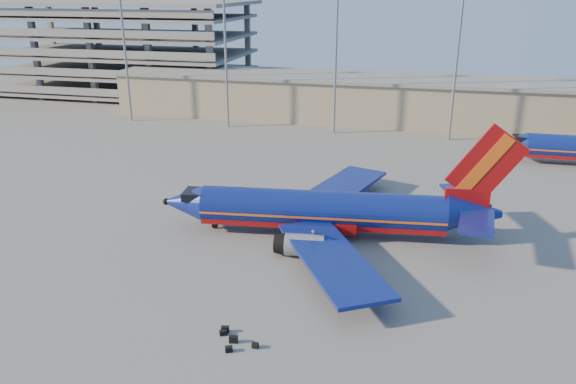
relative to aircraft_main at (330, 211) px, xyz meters
name	(u,v)px	position (x,y,z in m)	size (l,w,h in m)	color
ground	(308,243)	(-1.81, -2.78, -2.70)	(220.00, 220.00, 0.00)	slate
terminal_building	(422,100)	(8.19, 55.22, 1.62)	(122.00, 16.00, 8.50)	tan
parking_garage	(120,43)	(-63.81, 71.27, 9.03)	(62.00, 32.00, 21.40)	slate
light_mast_row	(396,33)	(3.19, 43.22, 14.86)	(101.60, 1.60, 28.65)	gray
aircraft_main	(330,211)	(0.00, 0.00, 0.00)	(37.23, 35.64, 12.62)	navy
luggage_pile	(232,339)	(-3.82, -20.66, -2.47)	(3.44, 2.75, 0.54)	black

